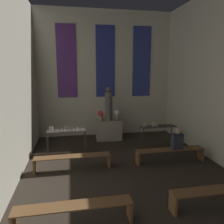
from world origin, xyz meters
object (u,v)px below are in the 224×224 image
flower_vase_right (117,114)px  candle_rack_left (66,133)px  pew_second_right (221,193)px  candle_rack_right (158,128)px  altar (109,130)px  pew_back_right (170,152)px  flower_vase_left (101,115)px  person_seated (177,140)px  statue (109,105)px  pew_back_left (73,159)px  pew_second_left (74,210)px

flower_vase_right → candle_rack_left: size_ratio=0.31×
flower_vase_right → pew_second_right: (1.28, -5.43, -0.81)m
candle_rack_left → candle_rack_right: (3.70, -0.00, -0.00)m
altar → pew_back_right: bearing=-59.8°
flower_vase_right → flower_vase_left: bearing=180.0°
candle_rack_right → pew_second_right: 4.23m
person_seated → flower_vase_right: bearing=118.0°
altar → statue: size_ratio=0.75×
person_seated → pew_second_right: bearing=-95.0°
candle_rack_right → pew_back_left: bearing=-155.2°
candle_rack_right → pew_back_left: 3.87m
altar → candle_rack_left: candle_rack_left is taller
candle_rack_left → candle_rack_right: candle_rack_right is taller
statue → pew_back_right: statue is taller
candle_rack_left → person_seated: person_seated is taller
candle_rack_right → person_seated: person_seated is taller
pew_back_right → pew_second_left: bearing=-141.8°
candle_rack_left → flower_vase_left: bearing=39.3°
pew_back_right → pew_back_left: bearing=180.0°
statue → flower_vase_left: size_ratio=3.30×
pew_back_left → pew_second_left: bearing=-90.0°
statue → flower_vase_left: statue is taller
pew_second_left → pew_back_left: 2.59m
pew_second_left → pew_back_left: (0.00, 2.59, 0.00)m
pew_second_right → pew_back_right: bearing=90.0°
flower_vase_right → pew_back_left: flower_vase_right is taller
altar → flower_vase_right: size_ratio=2.48×
flower_vase_left → person_seated: (2.24, -2.83, -0.38)m
statue → pew_back_left: 3.51m
flower_vase_left → flower_vase_right: size_ratio=1.00×
statue → pew_second_left: size_ratio=0.63×
flower_vase_right → candle_rack_left: bearing=-151.3°
statue → pew_back_left: statue is taller
pew_back_right → candle_rack_left: bearing=155.2°
statue → candle_rack_left: (-1.85, -1.22, -0.85)m
altar → candle_rack_right: candle_rack_right is taller
pew_second_left → pew_back_right: size_ratio=1.00×
candle_rack_right → pew_second_left: (-3.49, -4.21, -0.40)m
candle_rack_right → pew_back_right: candle_rack_right is taller
candle_rack_left → pew_second_left: bearing=-87.2°
person_seated → pew_back_left: bearing=180.0°
pew_back_left → pew_back_right: (3.29, 0.00, 0.00)m
flower_vase_right → candle_rack_right: flower_vase_right is taller
pew_second_left → pew_back_right: (3.29, 2.59, 0.00)m
candle_rack_right → pew_second_left: candle_rack_right is taller
altar → flower_vase_left: flower_vase_left is taller
altar → flower_vase_left: bearing=180.0°
candle_rack_right → pew_second_left: size_ratio=0.62×
flower_vase_right → pew_back_right: (1.28, -2.83, -0.81)m
flower_vase_left → candle_rack_right: flower_vase_left is taller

